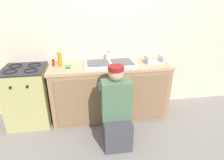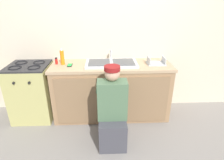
% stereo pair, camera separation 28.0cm
% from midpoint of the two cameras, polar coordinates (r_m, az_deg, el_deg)
% --- Properties ---
extents(ground_plane, '(12.00, 12.00, 0.00)m').
position_cam_midpoint_polar(ground_plane, '(3.10, 2.74, -13.29)').
color(ground_plane, gray).
extents(back_wall, '(6.00, 0.10, 2.50)m').
position_cam_midpoint_polar(back_wall, '(3.18, 2.13, 12.60)').
color(back_wall, beige).
rests_on(back_wall, ground_plane).
extents(counter_cabinet, '(1.85, 0.62, 0.87)m').
position_cam_midpoint_polar(counter_cabinet, '(3.11, 2.42, -3.64)').
color(counter_cabinet, '#997551').
rests_on(counter_cabinet, ground_plane).
extents(countertop, '(1.89, 0.62, 0.04)m').
position_cam_midpoint_polar(countertop, '(2.94, 2.56, 4.37)').
color(countertop, tan).
rests_on(countertop, counter_cabinet).
extents(sink_double_basin, '(0.80, 0.44, 0.19)m').
position_cam_midpoint_polar(sink_double_basin, '(2.93, 2.57, 5.15)').
color(sink_double_basin, silver).
rests_on(sink_double_basin, countertop).
extents(stove_range, '(0.62, 0.62, 0.93)m').
position_cam_midpoint_polar(stove_range, '(3.27, -20.85, -3.37)').
color(stove_range, tan).
rests_on(stove_range, ground_plane).
extents(plumber_person, '(0.42, 0.61, 1.10)m').
position_cam_midpoint_polar(plumber_person, '(2.51, 3.34, -10.30)').
color(plumber_person, '#3F3F47').
rests_on(plumber_person, ground_plane).
extents(cell_phone, '(0.07, 0.14, 0.01)m').
position_cam_midpoint_polar(cell_phone, '(2.92, -10.10, 4.44)').
color(cell_phone, black).
rests_on(cell_phone, countertop).
extents(soap_bottle_orange, '(0.06, 0.06, 0.25)m').
position_cam_midpoint_polar(soap_bottle_orange, '(2.95, -12.32, 6.70)').
color(soap_bottle_orange, orange).
rests_on(soap_bottle_orange, countertop).
extents(spice_bottle_red, '(0.04, 0.04, 0.10)m').
position_cam_midpoint_polar(spice_bottle_red, '(3.01, -14.07, 5.62)').
color(spice_bottle_red, red).
rests_on(spice_bottle_red, countertop).
extents(dish_rack_tray, '(0.28, 0.22, 0.11)m').
position_cam_midpoint_polar(dish_rack_tray, '(3.04, 15.87, 5.09)').
color(dish_rack_tray, '#B2B7BC').
rests_on(dish_rack_tray, countertop).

